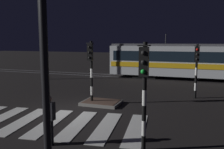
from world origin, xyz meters
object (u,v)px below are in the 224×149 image
Objects in this scene: traffic_light_corner_near_right at (144,81)px; traffic_light_corner_far_right at (197,63)px; street_lamp_trackside_left at (38,26)px; pedestrian_waiting_at_kerb at (50,120)px; traffic_light_median_centre at (91,63)px; tram at (189,61)px.

traffic_light_corner_near_right is 8.31m from traffic_light_corner_far_right.
pedestrian_waiting_at_kerb is (8.84, -11.76, -3.90)m from street_lamp_trackside_left.
pedestrian_waiting_at_kerb is (-4.59, -8.71, -1.32)m from traffic_light_corner_far_right.
traffic_light_median_centre is (-5.46, -3.36, 0.11)m from traffic_light_corner_far_right.
tram is at bearing 86.82° from traffic_light_corner_near_right.
tram is at bearing 94.68° from traffic_light_corner_far_right.
tram is (4.84, 11.00, -0.56)m from traffic_light_median_centre.
traffic_light_median_centre is at bearing -148.43° from traffic_light_corner_far_right.
traffic_light_median_centre is (-3.96, 4.81, 0.01)m from traffic_light_corner_near_right.
traffic_light_corner_far_right is at bearing 31.57° from traffic_light_median_centre.
traffic_light_corner_near_right is at bearing -43.26° from street_lamp_trackside_left.
traffic_light_corner_near_right is at bearing -50.57° from traffic_light_median_centre.
traffic_light_corner_far_right is 9.93m from pedestrian_waiting_at_kerb.
street_lamp_trackside_left is at bearing -160.24° from tram.
traffic_light_corner_near_right is 6.23m from traffic_light_median_centre.
traffic_light_median_centre is 12.03m from tram.
traffic_light_corner_near_right is 16.55m from street_lamp_trackside_left.
traffic_light_corner_far_right reaches higher than pedestrian_waiting_at_kerb.
tram is (12.80, 4.60, -3.03)m from street_lamp_trackside_left.
traffic_light_corner_near_right reaches higher than traffic_light_corner_far_right.
tram is 8.57× the size of pedestrian_waiting_at_kerb.
traffic_light_corner_near_right is at bearing -93.18° from tram.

